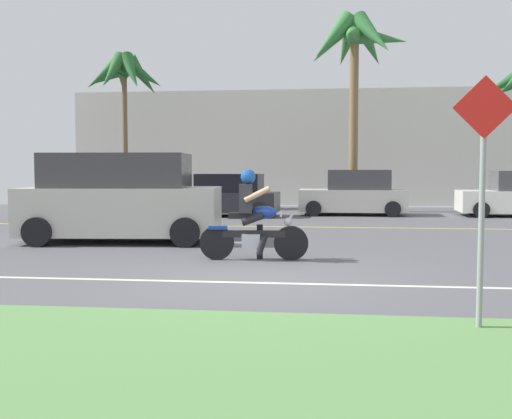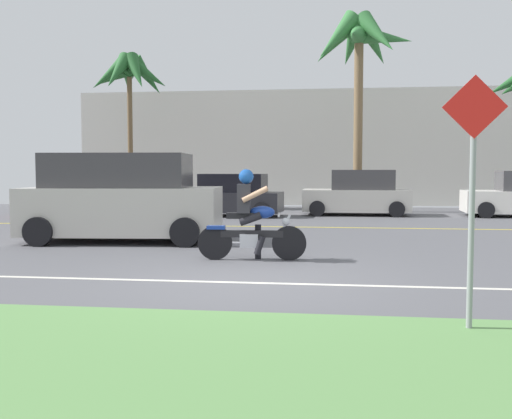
{
  "view_description": "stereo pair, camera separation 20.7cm",
  "coord_description": "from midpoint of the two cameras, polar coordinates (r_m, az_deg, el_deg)",
  "views": [
    {
      "loc": [
        1.03,
        -8.71,
        1.65
      ],
      "look_at": [
        -0.46,
        4.18,
        0.78
      ],
      "focal_mm": 41.61,
      "sensor_mm": 36.0,
      "label": 1
    },
    {
      "loc": [
        1.24,
        -8.68,
        1.65
      ],
      "look_at": [
        -0.46,
        4.18,
        0.78
      ],
      "focal_mm": 41.61,
      "sensor_mm": 36.0,
      "label": 2
    }
  ],
  "objects": [
    {
      "name": "ground",
      "position": [
        11.87,
        1.05,
        -4.25
      ],
      "size": [
        56.0,
        30.0,
        0.04
      ],
      "primitive_type": "cube",
      "color": "#545459"
    },
    {
      "name": "grass_median",
      "position": [
        5.0,
        -7.15,
        -15.09
      ],
      "size": [
        56.0,
        3.8,
        0.06
      ],
      "primitive_type": "cube",
      "color": "#5B8C4C",
      "rests_on": "ground"
    },
    {
      "name": "lane_line_near",
      "position": [
        8.72,
        -1.01,
        -7.05
      ],
      "size": [
        50.4,
        0.12,
        0.01
      ],
      "primitive_type": "cube",
      "color": "silver",
      "rests_on": "ground"
    },
    {
      "name": "lane_line_far",
      "position": [
        17.15,
        2.78,
        -1.67
      ],
      "size": [
        50.4,
        0.12,
        0.01
      ],
      "primitive_type": "cube",
      "color": "yellow",
      "rests_on": "ground"
    },
    {
      "name": "motorcyclist",
      "position": [
        10.82,
        -0.85,
        -1.18
      ],
      "size": [
        1.99,
        0.65,
        1.66
      ],
      "color": "black",
      "rests_on": "ground"
    },
    {
      "name": "suv_nearby",
      "position": [
        13.98,
        -13.32,
        0.98
      ],
      "size": [
        4.71,
        2.54,
        2.02
      ],
      "color": "beige",
      "rests_on": "ground"
    },
    {
      "name": "parked_car_0",
      "position": [
        21.59,
        -16.25,
        1.13
      ],
      "size": [
        4.05,
        2.22,
        1.46
      ],
      "color": "#AD1E1E",
      "rests_on": "ground"
    },
    {
      "name": "parked_car_1",
      "position": [
        21.15,
        -3.26,
        1.27
      ],
      "size": [
        3.98,
        2.01,
        1.51
      ],
      "color": "#232328",
      "rests_on": "ground"
    },
    {
      "name": "parked_car_2",
      "position": [
        21.97,
        9.11,
        1.48
      ],
      "size": [
        3.83,
        2.01,
        1.65
      ],
      "color": "beige",
      "rests_on": "ground"
    },
    {
      "name": "palm_tree_1",
      "position": [
        24.15,
        9.2,
        15.28
      ],
      "size": [
        4.08,
        4.12,
        7.75
      ],
      "color": "brown",
      "rests_on": "ground"
    },
    {
      "name": "palm_tree_2",
      "position": [
        26.28,
        -12.83,
        12.26
      ],
      "size": [
        3.57,
        3.48,
        6.57
      ],
      "color": "brown",
      "rests_on": "ground"
    },
    {
      "name": "street_sign",
      "position": [
        6.28,
        20.08,
        2.86
      ],
      "size": [
        0.62,
        0.06,
        2.58
      ],
      "color": "gray",
      "rests_on": "ground"
    },
    {
      "name": "building_far",
      "position": [
        29.74,
        4.03,
        5.82
      ],
      "size": [
        21.58,
        4.0,
        5.37
      ],
      "primitive_type": "cube",
      "color": "beige",
      "rests_on": "ground"
    }
  ]
}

